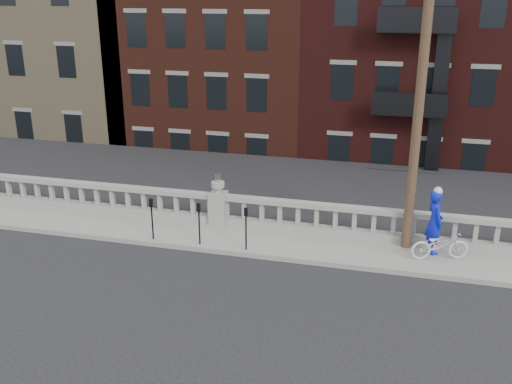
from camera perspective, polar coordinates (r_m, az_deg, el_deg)
ground at (r=16.25m, az=-8.14°, el=-8.75°), size 120.00×120.00×0.00m
sidewalk at (r=18.72m, az=-4.65°, el=-4.38°), size 32.00×2.20×0.15m
balustrade at (r=19.33m, az=-3.78°, el=-1.74°), size 28.00×0.34×1.03m
planter_pedestal at (r=19.26m, az=-3.79°, el=-1.22°), size 0.55×0.55×1.76m
lower_level at (r=36.88m, az=6.51°, el=11.61°), size 80.00×44.00×20.80m
utility_pole at (r=16.90m, az=16.21°, el=10.59°), size 1.60×0.28×10.00m
parking_meter_c at (r=18.21m, az=-10.38°, el=-2.21°), size 0.10×0.09×1.36m
parking_meter_d at (r=17.64m, az=-5.72°, el=-2.71°), size 0.10×0.09×1.36m
parking_meter_e at (r=17.20m, az=-1.01°, el=-3.20°), size 0.10×0.09×1.36m
bicycle at (r=17.62m, az=17.92°, el=-5.06°), size 1.79×1.06×0.89m
cyclist at (r=17.79m, az=17.42°, el=-2.86°), size 0.70×0.84×1.97m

